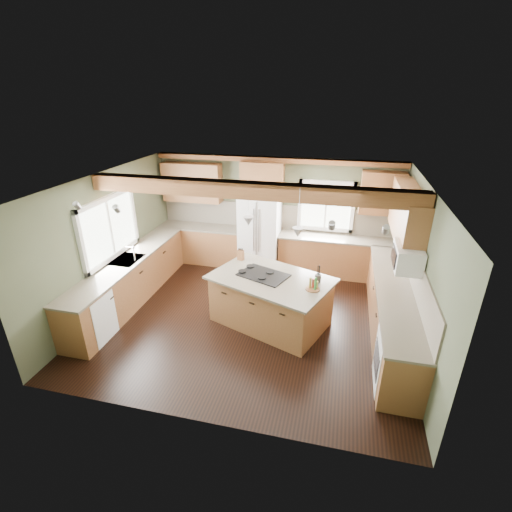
# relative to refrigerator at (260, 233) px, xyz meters

# --- Properties ---
(floor) EXTENTS (5.60, 5.60, 0.00)m
(floor) POSITION_rel_refrigerator_xyz_m (0.30, -2.12, -0.90)
(floor) COLOR black
(floor) RESTS_ON ground
(ceiling) EXTENTS (5.60, 5.60, 0.00)m
(ceiling) POSITION_rel_refrigerator_xyz_m (0.30, -2.12, 1.70)
(ceiling) COLOR silver
(ceiling) RESTS_ON wall_back
(wall_back) EXTENTS (5.60, 0.00, 5.60)m
(wall_back) POSITION_rel_refrigerator_xyz_m (0.30, 0.38, 0.40)
(wall_back) COLOR #495139
(wall_back) RESTS_ON ground
(wall_left) EXTENTS (0.00, 5.00, 5.00)m
(wall_left) POSITION_rel_refrigerator_xyz_m (-2.50, -2.12, 0.40)
(wall_left) COLOR #495139
(wall_left) RESTS_ON ground
(wall_right) EXTENTS (0.00, 5.00, 5.00)m
(wall_right) POSITION_rel_refrigerator_xyz_m (3.10, -2.12, 0.40)
(wall_right) COLOR #495139
(wall_right) RESTS_ON ground
(ceiling_beam) EXTENTS (5.55, 0.26, 0.26)m
(ceiling_beam) POSITION_rel_refrigerator_xyz_m (0.30, -2.17, 1.57)
(ceiling_beam) COLOR brown
(ceiling_beam) RESTS_ON ceiling
(soffit_trim) EXTENTS (5.55, 0.20, 0.10)m
(soffit_trim) POSITION_rel_refrigerator_xyz_m (0.30, 0.28, 1.64)
(soffit_trim) COLOR brown
(soffit_trim) RESTS_ON ceiling
(backsplash_back) EXTENTS (5.58, 0.03, 0.58)m
(backsplash_back) POSITION_rel_refrigerator_xyz_m (0.30, 0.36, 0.31)
(backsplash_back) COLOR brown
(backsplash_back) RESTS_ON wall_back
(backsplash_right) EXTENTS (0.03, 3.70, 0.58)m
(backsplash_right) POSITION_rel_refrigerator_xyz_m (3.08, -2.07, 0.31)
(backsplash_right) COLOR brown
(backsplash_right) RESTS_ON wall_right
(base_cab_back_left) EXTENTS (2.02, 0.60, 0.88)m
(base_cab_back_left) POSITION_rel_refrigerator_xyz_m (-1.49, 0.08, -0.46)
(base_cab_back_left) COLOR brown
(base_cab_back_left) RESTS_ON floor
(counter_back_left) EXTENTS (2.06, 0.64, 0.04)m
(counter_back_left) POSITION_rel_refrigerator_xyz_m (-1.49, 0.08, 0.00)
(counter_back_left) COLOR #4B4237
(counter_back_left) RESTS_ON base_cab_back_left
(base_cab_back_right) EXTENTS (2.62, 0.60, 0.88)m
(base_cab_back_right) POSITION_rel_refrigerator_xyz_m (1.79, 0.08, -0.46)
(base_cab_back_right) COLOR brown
(base_cab_back_right) RESTS_ON floor
(counter_back_right) EXTENTS (2.66, 0.64, 0.04)m
(counter_back_right) POSITION_rel_refrigerator_xyz_m (1.79, 0.08, 0.00)
(counter_back_right) COLOR #4B4237
(counter_back_right) RESTS_ON base_cab_back_right
(base_cab_left) EXTENTS (0.60, 3.70, 0.88)m
(base_cab_left) POSITION_rel_refrigerator_xyz_m (-2.20, -2.07, -0.46)
(base_cab_left) COLOR brown
(base_cab_left) RESTS_ON floor
(counter_left) EXTENTS (0.64, 3.74, 0.04)m
(counter_left) POSITION_rel_refrigerator_xyz_m (-2.20, -2.07, 0.00)
(counter_left) COLOR #4B4237
(counter_left) RESTS_ON base_cab_left
(base_cab_right) EXTENTS (0.60, 3.70, 0.88)m
(base_cab_right) POSITION_rel_refrigerator_xyz_m (2.80, -2.07, -0.46)
(base_cab_right) COLOR brown
(base_cab_right) RESTS_ON floor
(counter_right) EXTENTS (0.64, 3.74, 0.04)m
(counter_right) POSITION_rel_refrigerator_xyz_m (2.80, -2.07, 0.00)
(counter_right) COLOR #4B4237
(counter_right) RESTS_ON base_cab_right
(upper_cab_back_left) EXTENTS (1.40, 0.35, 0.90)m
(upper_cab_back_left) POSITION_rel_refrigerator_xyz_m (-1.69, 0.21, 1.05)
(upper_cab_back_left) COLOR brown
(upper_cab_back_left) RESTS_ON wall_back
(upper_cab_over_fridge) EXTENTS (0.96, 0.35, 0.70)m
(upper_cab_over_fridge) POSITION_rel_refrigerator_xyz_m (-0.00, 0.21, 1.25)
(upper_cab_over_fridge) COLOR brown
(upper_cab_over_fridge) RESTS_ON wall_back
(upper_cab_right) EXTENTS (0.35, 2.20, 0.90)m
(upper_cab_right) POSITION_rel_refrigerator_xyz_m (2.92, -1.22, 1.05)
(upper_cab_right) COLOR brown
(upper_cab_right) RESTS_ON wall_right
(upper_cab_back_corner) EXTENTS (0.90, 0.35, 0.90)m
(upper_cab_back_corner) POSITION_rel_refrigerator_xyz_m (2.60, 0.21, 1.05)
(upper_cab_back_corner) COLOR brown
(upper_cab_back_corner) RESTS_ON wall_back
(window_left) EXTENTS (0.04, 1.60, 1.05)m
(window_left) POSITION_rel_refrigerator_xyz_m (-2.48, -2.07, 0.65)
(window_left) COLOR white
(window_left) RESTS_ON wall_left
(window_back) EXTENTS (1.10, 0.04, 1.00)m
(window_back) POSITION_rel_refrigerator_xyz_m (1.45, 0.36, 0.65)
(window_back) COLOR white
(window_back) RESTS_ON wall_back
(sink) EXTENTS (0.50, 0.65, 0.03)m
(sink) POSITION_rel_refrigerator_xyz_m (-2.20, -2.07, 0.01)
(sink) COLOR #262628
(sink) RESTS_ON counter_left
(faucet) EXTENTS (0.02, 0.02, 0.28)m
(faucet) POSITION_rel_refrigerator_xyz_m (-2.02, -2.07, 0.15)
(faucet) COLOR #B2B2B7
(faucet) RESTS_ON sink
(dishwasher) EXTENTS (0.60, 0.60, 0.84)m
(dishwasher) POSITION_rel_refrigerator_xyz_m (-2.19, -3.37, -0.47)
(dishwasher) COLOR white
(dishwasher) RESTS_ON floor
(oven) EXTENTS (0.60, 0.72, 0.84)m
(oven) POSITION_rel_refrigerator_xyz_m (2.79, -3.37, -0.47)
(oven) COLOR white
(oven) RESTS_ON floor
(microwave) EXTENTS (0.40, 0.70, 0.38)m
(microwave) POSITION_rel_refrigerator_xyz_m (2.88, -2.17, 0.65)
(microwave) COLOR white
(microwave) RESTS_ON wall_right
(pendant_left) EXTENTS (0.18, 0.18, 0.16)m
(pendant_left) POSITION_rel_refrigerator_xyz_m (0.25, -2.00, 0.98)
(pendant_left) COLOR #B2B2B7
(pendant_left) RESTS_ON ceiling
(pendant_right) EXTENTS (0.18, 0.18, 0.16)m
(pendant_right) POSITION_rel_refrigerator_xyz_m (1.15, -2.35, 0.98)
(pendant_right) COLOR #B2B2B7
(pendant_right) RESTS_ON ceiling
(refrigerator) EXTENTS (0.90, 0.74, 1.80)m
(refrigerator) POSITION_rel_refrigerator_xyz_m (0.00, 0.00, 0.00)
(refrigerator) COLOR white
(refrigerator) RESTS_ON floor
(island) EXTENTS (2.23, 1.80, 0.88)m
(island) POSITION_rel_refrigerator_xyz_m (0.70, -2.17, -0.46)
(island) COLOR brown
(island) RESTS_ON floor
(island_top) EXTENTS (2.40, 1.97, 0.04)m
(island_top) POSITION_rel_refrigerator_xyz_m (0.70, -2.17, 0.00)
(island_top) COLOR #4B4237
(island_top) RESTS_ON island
(cooktop) EXTENTS (0.98, 0.82, 0.02)m
(cooktop) POSITION_rel_refrigerator_xyz_m (0.55, -2.12, 0.03)
(cooktop) COLOR black
(cooktop) RESTS_ON island_top
(knife_block) EXTENTS (0.14, 0.12, 0.20)m
(knife_block) POSITION_rel_refrigerator_xyz_m (-0.02, -1.57, 0.12)
(knife_block) COLOR brown
(knife_block) RESTS_ON island_top
(utensil_crock) EXTENTS (0.15, 0.15, 0.14)m
(utensil_crock) POSITION_rel_refrigerator_xyz_m (1.51, -2.14, 0.09)
(utensil_crock) COLOR #38322C
(utensil_crock) RESTS_ON island_top
(bottle_tray) EXTENTS (0.27, 0.27, 0.22)m
(bottle_tray) POSITION_rel_refrigerator_xyz_m (1.45, -2.42, 0.13)
(bottle_tray) COLOR brown
(bottle_tray) RESTS_ON island_top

